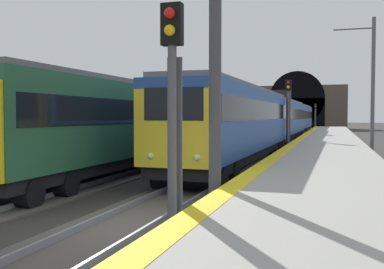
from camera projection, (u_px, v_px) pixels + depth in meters
name	position (u px, v px, depth m)	size (l,w,h in m)	color
ground_plane	(126.00, 227.00, 10.38)	(320.00, 320.00, 0.00)	#302D2B
platform_right	(317.00, 217.00, 9.12)	(112.00, 4.04, 1.01)	#9E9B93
platform_right_edge_strip	(231.00, 188.00, 9.62)	(112.00, 0.50, 0.01)	yellow
track_main_line	(126.00, 225.00, 10.38)	(160.00, 2.76, 0.21)	#4C4742
train_main_approaching	(281.00, 119.00, 41.37)	(57.90, 3.02, 4.84)	#264C99
train_adjacent_platform	(226.00, 118.00, 39.76)	(59.55, 2.96, 4.02)	#235638
railway_signal_near	(173.00, 107.00, 8.18)	(0.39, 0.38, 4.56)	#4C4C54
railway_signal_mid	(288.00, 110.00, 29.51)	(0.39, 0.38, 4.89)	#4C4C54
railway_signal_far	(315.00, 115.00, 76.59)	(0.39, 0.38, 4.55)	#38383D
tunnel_portal	(297.00, 107.00, 89.62)	(2.87, 18.86, 11.18)	#51473D
catenary_mast_near	(372.00, 87.00, 25.42)	(0.22, 2.26, 8.03)	#595B60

